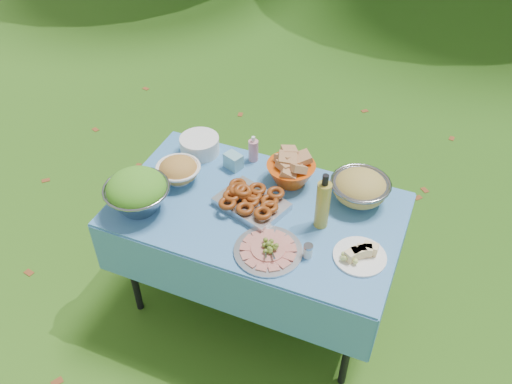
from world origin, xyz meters
TOP-DOWN VIEW (x-y plane):
  - ground at (0.00, 0.00)m, footprint 80.00×80.00m
  - picnic_table at (0.00, 0.00)m, footprint 1.46×0.86m
  - salad_bowl at (-0.55, -0.23)m, footprint 0.39×0.39m
  - pasta_bowl_white at (-0.48, 0.05)m, footprint 0.24×0.24m
  - plate_stack at (-0.48, 0.31)m, footprint 0.29×0.29m
  - wipes_box at (-0.25, 0.26)m, footprint 0.11×0.10m
  - sanitizer_bottle at (-0.17, 0.36)m, footprint 0.06×0.06m
  - bread_bowl at (0.09, 0.26)m, footprint 0.30×0.30m
  - pasta_bowl_steel at (0.46, 0.26)m, footprint 0.40×0.40m
  - fried_tray at (-0.03, -0.00)m, footprint 0.40×0.34m
  - charcuterie_platter at (0.16, -0.26)m, footprint 0.33×0.33m
  - oil_bottle at (0.34, 0.01)m, footprint 0.08×0.08m
  - cheese_plate at (0.57, -0.12)m, footprint 0.30×0.30m
  - shaker at (0.34, -0.21)m, footprint 0.06×0.06m

SIDE VIEW (x-z plane):
  - ground at x=0.00m, z-range 0.00..0.00m
  - picnic_table at x=0.00m, z-range 0.00..0.76m
  - cheese_plate at x=0.57m, z-range 0.76..0.83m
  - shaker at x=0.34m, z-range 0.76..0.83m
  - charcuterie_platter at x=0.16m, z-range 0.76..0.84m
  - fried_tray at x=-0.03m, z-range 0.76..0.84m
  - wipes_box at x=-0.25m, z-range 0.76..0.85m
  - plate_stack at x=-0.48m, z-range 0.76..0.86m
  - pasta_bowl_white at x=-0.48m, z-range 0.76..0.89m
  - sanitizer_bottle at x=-0.17m, z-range 0.76..0.92m
  - pasta_bowl_steel at x=0.46m, z-range 0.76..0.92m
  - bread_bowl at x=0.09m, z-range 0.76..0.94m
  - salad_bowl at x=-0.55m, z-range 0.76..0.98m
  - oil_bottle at x=0.34m, z-range 0.76..1.08m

